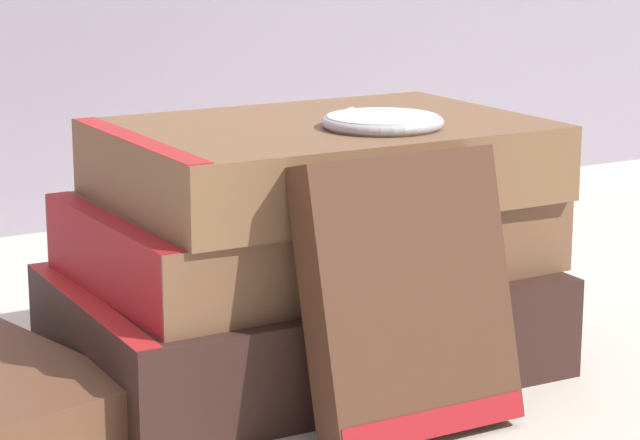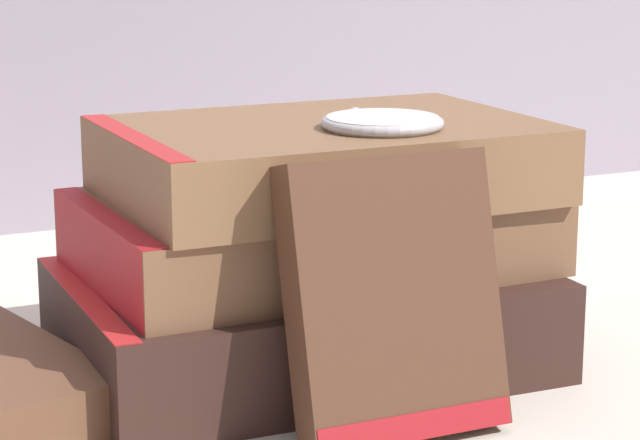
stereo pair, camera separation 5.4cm
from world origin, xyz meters
TOP-DOWN VIEW (x-y plane):
  - ground_plane at (0.00, 0.00)m, footprint 3.00×3.00m
  - book_flat_bottom at (0.03, 0.04)m, footprint 0.24×0.16m
  - book_flat_middle at (0.03, 0.05)m, footprint 0.23×0.15m
  - book_flat_top at (0.04, 0.04)m, footprint 0.21×0.15m
  - book_leaning_front at (0.03, -0.05)m, footprint 0.10×0.05m
  - pocket_watch at (0.06, 0.02)m, footprint 0.06×0.06m
  - reading_glasses at (-0.01, 0.19)m, footprint 0.10×0.04m

SIDE VIEW (x-z plane):
  - ground_plane at x=0.00m, z-range 0.00..0.00m
  - reading_glasses at x=-0.01m, z-range 0.00..0.00m
  - book_flat_bottom at x=0.03m, z-range 0.00..0.05m
  - book_leaning_front at x=0.03m, z-range 0.00..0.12m
  - book_flat_middle at x=0.03m, z-range 0.05..0.09m
  - book_flat_top at x=0.04m, z-range 0.09..0.13m
  - pocket_watch at x=0.06m, z-range 0.12..0.13m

